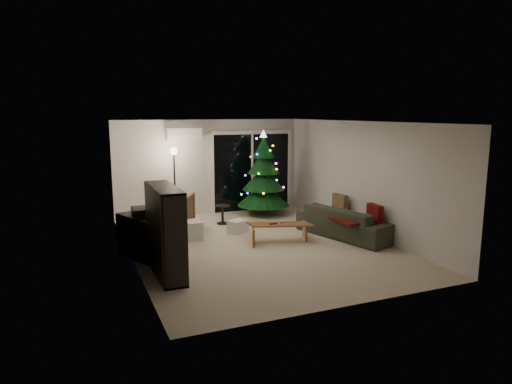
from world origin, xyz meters
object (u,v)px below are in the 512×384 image
media_cabinet (145,237)px  armchair (172,212)px  bookshelf (154,232)px  christmas_tree (263,173)px  sofa (346,222)px  coffee_table (280,233)px

media_cabinet → armchair: armchair is taller
bookshelf → christmas_tree: size_ratio=0.67×
armchair → sofa: armchair is taller
armchair → sofa: (3.38, -2.06, -0.09)m
coffee_table → christmas_tree: size_ratio=0.56×
media_cabinet → christmas_tree: (3.50, 2.49, 0.72)m
armchair → sofa: size_ratio=0.41×
bookshelf → media_cabinet: bearing=103.1°
bookshelf → christmas_tree: christmas_tree is taller
bookshelf → media_cabinet: (0.00, 1.04, -0.35)m
armchair → coffee_table: 2.66m
bookshelf → sofa: (4.30, 0.83, -0.42)m
armchair → coffee_table: size_ratio=0.73×
sofa → coffee_table: bearing=68.5°
sofa → christmas_tree: christmas_tree is taller
armchair → sofa: bearing=176.1°
sofa → christmas_tree: 2.92m
sofa → coffee_table: size_ratio=1.80×
media_cabinet → sofa: (4.30, -0.21, -0.06)m
media_cabinet → sofa: size_ratio=0.56×
bookshelf → media_cabinet: size_ratio=1.19×
bookshelf → coffee_table: 3.00m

